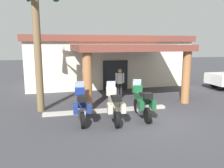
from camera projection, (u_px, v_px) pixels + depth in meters
ground_plane at (153, 119)px, 9.89m from camera, size 80.00×80.00×0.00m
motel_building at (107, 60)px, 18.27m from camera, size 12.85×10.81×3.85m
motorcycle_blue at (81, 106)px, 9.46m from camera, size 0.71×2.21×1.61m
motorcycle_cream at (114, 105)px, 9.50m from camera, size 0.73×2.21×1.61m
motorcycle_green at (142, 102)px, 10.00m from camera, size 0.72×2.21×1.61m
pedestrian at (120, 81)px, 13.63m from camera, size 0.51×0.32×1.78m
palm_tree_roadside at (36, 13)px, 10.26m from camera, size 2.49×2.59×6.27m
curb_strip at (107, 110)px, 10.99m from camera, size 6.04×0.36×0.12m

